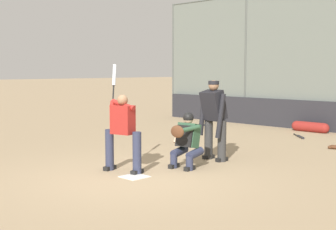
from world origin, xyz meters
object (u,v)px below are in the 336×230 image
at_px(catcher_behind_plate, 186,139).
at_px(equipment_bag_dugout_side, 310,127).
at_px(fielding_glove_on_dirt, 334,147).
at_px(spare_bat_by_padding, 300,137).
at_px(umpire_home, 214,118).
at_px(batter_at_plate, 123,130).
at_px(spare_bat_near_backstop, 203,125).

distance_m(catcher_behind_plate, equipment_bag_dugout_side, 6.74).
xyz_separation_m(fielding_glove_on_dirt, equipment_bag_dugout_side, (1.96, -2.50, 0.11)).
bearing_deg(equipment_bag_dugout_side, spare_bat_by_padding, 106.78).
bearing_deg(fielding_glove_on_dirt, umpire_home, 69.56).
relative_size(batter_at_plate, spare_bat_by_padding, 3.10).
relative_size(fielding_glove_on_dirt, equipment_bag_dugout_side, 0.22).
xyz_separation_m(spare_bat_near_backstop, equipment_bag_dugout_side, (-3.37, -1.17, 0.12)).
bearing_deg(umpire_home, batter_at_plate, 82.57).
distance_m(spare_bat_near_backstop, equipment_bag_dugout_side, 3.57).
xyz_separation_m(spare_bat_near_backstop, spare_bat_by_padding, (-3.78, 0.19, 0.00)).
xyz_separation_m(batter_at_plate, umpire_home, (-0.50, -2.10, 0.12)).
height_order(umpire_home, spare_bat_by_padding, umpire_home).
xyz_separation_m(umpire_home, equipment_bag_dugout_side, (0.78, -5.68, -0.76)).
relative_size(batter_at_plate, catcher_behind_plate, 1.86).
relative_size(umpire_home, spare_bat_by_padding, 2.60).
xyz_separation_m(batter_at_plate, fielding_glove_on_dirt, (-1.68, -5.28, -0.75)).
distance_m(batter_at_plate, spare_bat_by_padding, 6.46).
bearing_deg(catcher_behind_plate, equipment_bag_dugout_side, -89.78).
height_order(spare_bat_near_backstop, fielding_glove_on_dirt, fielding_glove_on_dirt).
bearing_deg(spare_bat_near_backstop, equipment_bag_dugout_side, -3.32).
relative_size(batter_at_plate, fielding_glove_on_dirt, 7.37).
xyz_separation_m(catcher_behind_plate, spare_bat_near_backstop, (4.27, -5.50, -0.54)).
bearing_deg(spare_bat_near_backstop, umpire_home, -69.83).
height_order(catcher_behind_plate, spare_bat_by_padding, catcher_behind_plate).
relative_size(catcher_behind_plate, spare_bat_near_backstop, 1.45).
bearing_deg(batter_at_plate, spare_bat_by_padding, -103.29).
relative_size(umpire_home, fielding_glove_on_dirt, 6.17).
xyz_separation_m(umpire_home, spare_bat_by_padding, (0.37, -4.32, -0.89)).
bearing_deg(batter_at_plate, catcher_behind_plate, -131.03).
bearing_deg(fielding_glove_on_dirt, batter_at_plate, 72.33).
distance_m(catcher_behind_plate, fielding_glove_on_dirt, 4.34).
xyz_separation_m(umpire_home, fielding_glove_on_dirt, (-1.18, -3.18, -0.87)).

